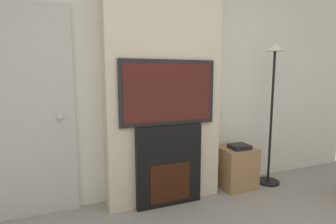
{
  "coord_description": "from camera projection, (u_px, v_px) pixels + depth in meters",
  "views": [
    {
      "loc": [
        -0.98,
        -0.79,
        1.38
      ],
      "look_at": [
        0.0,
        1.71,
        1.0
      ],
      "focal_mm": 28.0,
      "sensor_mm": 36.0,
      "label": 1
    }
  ],
  "objects": [
    {
      "name": "entry_door",
      "position": [
        22.0,
        114.0,
        2.45
      ],
      "size": [
        0.95,
        0.09,
        2.04
      ],
      "color": "#BCB7AD",
      "rests_on": "ground_plane"
    },
    {
      "name": "fireplace",
      "position": [
        168.0,
        165.0,
        2.79
      ],
      "size": [
        0.72,
        0.15,
        0.87
      ],
      "color": "black",
      "rests_on": "ground_plane"
    },
    {
      "name": "wall_back",
      "position": [
        158.0,
        78.0,
        2.96
      ],
      "size": [
        6.0,
        0.06,
        2.7
      ],
      "color": "silver",
      "rests_on": "ground_plane"
    },
    {
      "name": "floor_lamp",
      "position": [
        272.0,
        98.0,
        3.24
      ],
      "size": [
        0.29,
        0.29,
        1.77
      ],
      "color": "black",
      "rests_on": "ground_plane"
    },
    {
      "name": "media_stand",
      "position": [
        237.0,
        167.0,
        3.23
      ],
      "size": [
        0.42,
        0.36,
        0.55
      ],
      "color": "#997047",
      "rests_on": "ground_plane"
    },
    {
      "name": "chimney_breast",
      "position": [
        163.0,
        78.0,
        2.8
      ],
      "size": [
        1.25,
        0.29,
        2.7
      ],
      "color": "beige",
      "rests_on": "ground_plane"
    },
    {
      "name": "television",
      "position": [
        168.0,
        93.0,
        2.68
      ],
      "size": [
        1.03,
        0.07,
        0.67
      ],
      "color": "black",
      "rests_on": "fireplace"
    }
  ]
}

